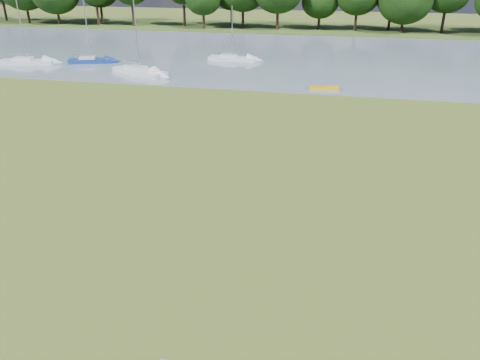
% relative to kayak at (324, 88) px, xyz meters
% --- Properties ---
extents(ground, '(220.00, 220.00, 0.00)m').
position_rel_kayak_xyz_m(ground, '(-0.90, -24.00, -0.20)').
color(ground, olive).
extents(river, '(220.00, 40.00, 0.10)m').
position_rel_kayak_xyz_m(river, '(-0.90, 18.00, -0.20)').
color(river, gray).
rests_on(river, ground).
extents(far_bank, '(220.00, 20.00, 0.40)m').
position_rel_kayak_xyz_m(far_bank, '(-0.90, 48.00, -0.20)').
color(far_bank, '#4C6626').
rests_on(far_bank, ground).
extents(kayak, '(2.98, 0.95, 0.29)m').
position_rel_kayak_xyz_m(kayak, '(0.00, 0.00, 0.00)').
color(kayak, '#DEA405').
rests_on(kayak, river).
extents(sailboat_0, '(7.25, 4.72, 9.87)m').
position_rel_kayak_xyz_m(sailboat_0, '(-20.79, 2.67, 0.35)').
color(sailboat_0, silver).
rests_on(sailboat_0, river).
extents(sailboat_3, '(5.64, 3.25, 8.23)m').
position_rel_kayak_xyz_m(sailboat_3, '(-29.38, 7.38, 0.33)').
color(sailboat_3, navy).
rests_on(sailboat_3, river).
extents(sailboat_4, '(6.18, 1.95, 6.65)m').
position_rel_kayak_xyz_m(sailboat_4, '(-12.46, 12.77, 0.29)').
color(sailboat_4, silver).
rests_on(sailboat_4, river).
extents(sailboat_5, '(6.82, 3.16, 10.15)m').
position_rel_kayak_xyz_m(sailboat_5, '(-36.67, 4.93, 0.38)').
color(sailboat_5, silver).
rests_on(sailboat_5, river).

